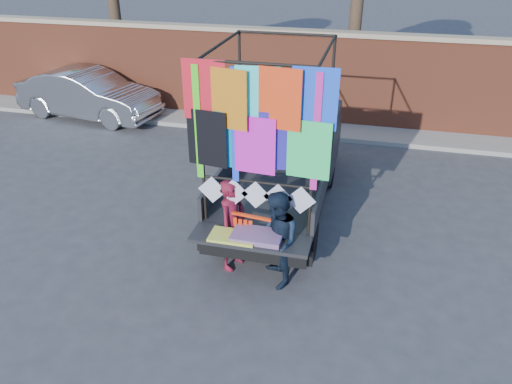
% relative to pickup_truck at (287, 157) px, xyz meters
% --- Properties ---
extents(ground, '(90.00, 90.00, 0.00)m').
position_rel_pickup_truck_xyz_m(ground, '(-0.17, -2.48, -0.88)').
color(ground, '#38383A').
rests_on(ground, ground).
extents(brick_wall, '(30.00, 0.45, 2.61)m').
position_rel_pickup_truck_xyz_m(brick_wall, '(-0.17, 4.52, 0.45)').
color(brick_wall, brown).
rests_on(brick_wall, ground).
extents(curb, '(30.00, 1.20, 0.12)m').
position_rel_pickup_truck_xyz_m(curb, '(-0.17, 3.82, -0.82)').
color(curb, gray).
rests_on(curb, ground).
extents(pickup_truck, '(2.19, 5.50, 3.46)m').
position_rel_pickup_truck_xyz_m(pickup_truck, '(0.00, 0.00, 0.00)').
color(pickup_truck, black).
rests_on(pickup_truck, ground).
extents(sedan, '(4.46, 2.13, 1.41)m').
position_rel_pickup_truck_xyz_m(sedan, '(-6.58, 3.42, -0.17)').
color(sedan, '#A2A4A9').
rests_on(sedan, ground).
extents(woman, '(0.53, 0.66, 1.60)m').
position_rel_pickup_truck_xyz_m(woman, '(-0.40, -2.68, -0.08)').
color(woman, maroon).
rests_on(woman, ground).
extents(man, '(0.89, 0.97, 1.60)m').
position_rel_pickup_truck_xyz_m(man, '(0.40, -2.96, -0.08)').
color(man, '#131F30').
rests_on(man, ground).
extents(streamer_bundle, '(0.93, 0.16, 0.64)m').
position_rel_pickup_truck_xyz_m(streamer_bundle, '(-0.10, -2.83, 0.02)').
color(streamer_bundle, red).
rests_on(streamer_bundle, ground).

